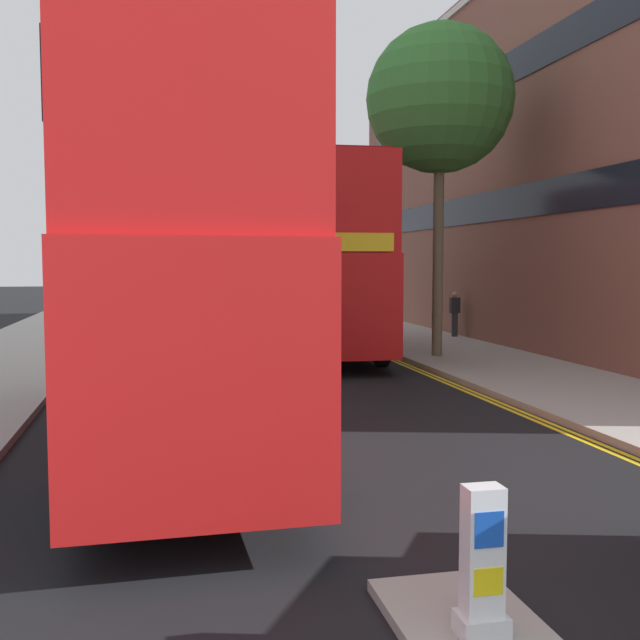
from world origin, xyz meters
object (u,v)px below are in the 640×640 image
(keep_left_bollard, at_px, (482,568))
(pedestrian_far, at_px, (455,313))
(double_decker_bus_away, at_px, (172,248))
(double_decker_bus_oncoming, at_px, (315,255))

(keep_left_bollard, height_order, pedestrian_far, pedestrian_far)
(pedestrian_far, bearing_deg, keep_left_bollard, -111.85)
(keep_left_bollard, bearing_deg, pedestrian_far, 68.15)
(keep_left_bollard, relative_size, double_decker_bus_away, 0.10)
(double_decker_bus_away, bearing_deg, pedestrian_far, 52.69)
(double_decker_bus_oncoming, bearing_deg, pedestrian_far, 24.19)
(double_decker_bus_away, distance_m, pedestrian_far, 16.92)
(keep_left_bollard, bearing_deg, double_decker_bus_away, 106.52)
(pedestrian_far, bearing_deg, double_decker_bus_oncoming, -155.81)
(double_decker_bus_away, bearing_deg, keep_left_bollard, -73.48)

